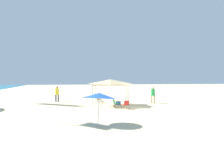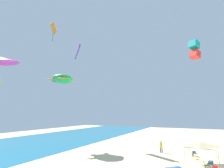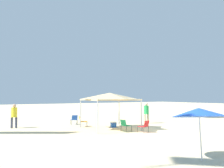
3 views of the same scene
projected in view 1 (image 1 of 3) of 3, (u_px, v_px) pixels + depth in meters
name	position (u px, v px, depth m)	size (l,w,h in m)	color
ground	(140.00, 109.00, 22.22)	(120.00, 120.00, 0.10)	beige
canopy_tent	(110.00, 82.00, 24.25)	(3.90, 3.85, 2.70)	#B7B7BC
beach_umbrella	(99.00, 96.00, 14.79)	(2.18, 2.16, 2.19)	silver
folding_chair_facing_ocean	(126.00, 104.00, 21.82)	(0.72, 0.65, 0.82)	black
folding_chair_right_of_tent	(116.00, 103.00, 22.86)	(0.62, 0.70, 0.82)	black
folding_chair_left_of_tent	(99.00, 98.00, 28.39)	(0.74, 0.66, 0.82)	black
folding_chair_near_cooler	(99.00, 99.00, 26.77)	(0.69, 0.75, 0.82)	black
cooler_box	(118.00, 103.00, 25.35)	(0.73, 0.63, 0.40)	blue
person_far_stroller	(153.00, 94.00, 26.47)	(0.44, 0.49, 1.85)	#C6B28C
person_by_tent	(57.00, 93.00, 28.11)	(0.44, 0.46, 1.84)	#33384C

